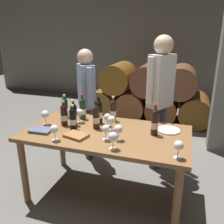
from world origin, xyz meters
TOP-DOWN VIEW (x-y plane):
  - ground_plane at (0.00, 0.00)m, footprint 14.00×14.00m
  - cellar_back_wall at (0.00, 4.20)m, footprint 10.00×0.24m
  - barrel_stack at (-0.00, 2.60)m, footprint 2.49×0.90m
  - dining_table at (0.00, 0.00)m, footprint 1.70×0.90m
  - wine_bottle_0 at (-0.62, 0.27)m, footprint 0.07×0.07m
  - wine_bottle_1 at (-0.50, 0.02)m, footprint 0.07×0.07m
  - wine_bottle_2 at (-0.13, 0.05)m, footprint 0.07×0.07m
  - wine_bottle_3 at (-0.15, 0.20)m, footprint 0.07×0.07m
  - wine_bottle_4 at (-0.03, 0.33)m, footprint 0.07×0.07m
  - wine_bottle_5 at (-0.39, 0.28)m, footprint 0.07×0.07m
  - wine_bottle_6 at (-0.35, -0.05)m, footprint 0.07×0.07m
  - wine_bottle_7 at (-0.40, 0.06)m, footprint 0.07×0.07m
  - wine_bottle_8 at (0.49, 0.08)m, footprint 0.07×0.07m
  - wine_glass_0 at (-0.37, 0.16)m, footprint 0.09×0.09m
  - wine_glass_1 at (0.19, -0.35)m, footprint 0.09×0.09m
  - wine_glass_2 at (-0.39, -0.35)m, footprint 0.08×0.08m
  - wine_glass_3 at (0.06, -0.19)m, footprint 0.08×0.08m
  - wine_glass_4 at (-0.03, 0.14)m, footprint 0.07×0.07m
  - wine_glass_5 at (0.18, -0.16)m, footprint 0.08×0.08m
  - wine_glass_6 at (0.74, -0.33)m, footprint 0.08×0.08m
  - wine_glass_7 at (-0.71, -0.02)m, footprint 0.09×0.09m
  - wine_glass_8 at (0.04, 0.05)m, footprint 0.09×0.09m
  - tasting_notebook at (-0.64, -0.21)m, footprint 0.23×0.17m
  - leather_ledger at (-0.23, -0.21)m, footprint 0.25×0.21m
  - serving_plate at (0.61, 0.22)m, footprint 0.24×0.24m
  - sommelier_presenting at (0.45, 0.75)m, footprint 0.32×0.44m
  - taster_seated_left at (-0.54, 0.72)m, footprint 0.34×0.41m

SIDE VIEW (x-z plane):
  - ground_plane at x=0.00m, z-range 0.00..0.00m
  - barrel_stack at x=0.00m, z-range -0.04..1.11m
  - dining_table at x=0.00m, z-range 0.29..1.05m
  - serving_plate at x=0.61m, z-range 0.76..0.77m
  - tasting_notebook at x=-0.64m, z-range 0.76..0.79m
  - leather_ledger at x=-0.23m, z-range 0.76..0.79m
  - wine_glass_4 at x=-0.03m, z-range 0.79..0.94m
  - wine_glass_3 at x=0.06m, z-range 0.79..0.95m
  - wine_glass_2 at x=-0.39m, z-range 0.79..0.95m
  - wine_glass_6 at x=0.74m, z-range 0.79..0.95m
  - wine_glass_5 at x=0.18m, z-range 0.79..0.95m
  - wine_glass_8 at x=0.04m, z-range 0.79..0.95m
  - wine_glass_1 at x=0.19m, z-range 0.79..0.95m
  - wine_glass_0 at x=-0.37m, z-range 0.79..0.95m
  - wine_glass_7 at x=-0.71m, z-range 0.79..0.96m
  - wine_bottle_6 at x=-0.35m, z-range 0.74..1.01m
  - wine_bottle_0 at x=-0.62m, z-range 0.74..1.02m
  - wine_bottle_1 at x=-0.50m, z-range 0.74..1.02m
  - wine_bottle_7 at x=-0.40m, z-range 0.74..1.03m
  - wine_bottle_4 at x=-0.03m, z-range 0.74..1.03m
  - wine_bottle_5 at x=-0.39m, z-range 0.74..1.04m
  - wine_bottle_2 at x=-0.13m, z-range 0.74..1.04m
  - wine_bottle_3 at x=-0.15m, z-range 0.74..1.05m
  - wine_bottle_8 at x=0.49m, z-range 0.74..1.05m
  - taster_seated_left at x=-0.54m, z-range 0.15..1.69m
  - sommelier_presenting at x=0.45m, z-range 0.19..1.90m
  - cellar_back_wall at x=0.00m, z-range 0.00..2.80m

